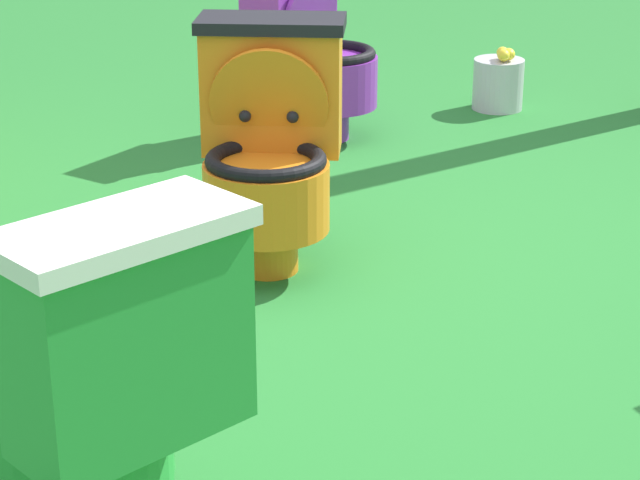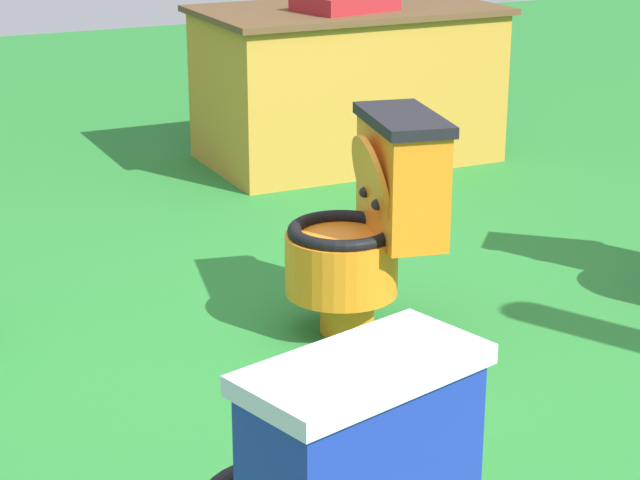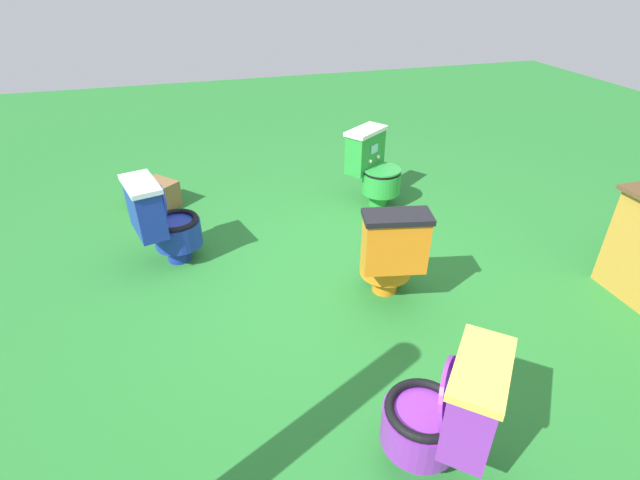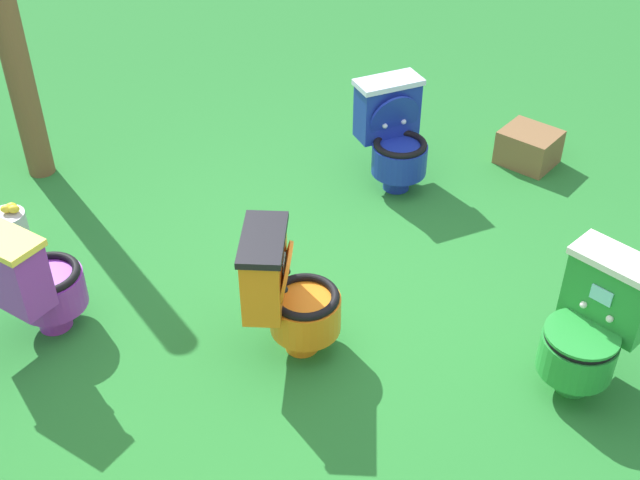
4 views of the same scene
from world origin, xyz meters
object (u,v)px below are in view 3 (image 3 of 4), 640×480
Objects in this scene: toilet_purple at (444,414)px; small_crate at (155,196)px; toilet_orange at (390,252)px; toilet_blue at (163,221)px; toilet_green at (374,168)px.

toilet_purple is 3.47m from small_crate.
toilet_purple reaches higher than small_crate.
toilet_orange reaches higher than small_crate.
small_crate is (-3.20, -1.31, -0.25)m from toilet_purple.
toilet_purple is 2.49m from toilet_blue.
toilet_blue reaches higher than small_crate.
toilet_purple is 2.83m from toilet_green.
toilet_orange is at bearing 40.03° from small_crate.
toilet_purple is 1.94× the size of small_crate.
toilet_orange is (0.89, 1.49, 0.00)m from toilet_blue.
toilet_blue is 2.02m from toilet_green.
toilet_green is 1.94× the size of small_crate.
toilet_purple is at bearing 22.21° from small_crate.
small_crate is (-1.02, -0.11, -0.25)m from toilet_blue.
toilet_green is (-0.54, 1.95, -0.00)m from toilet_blue.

